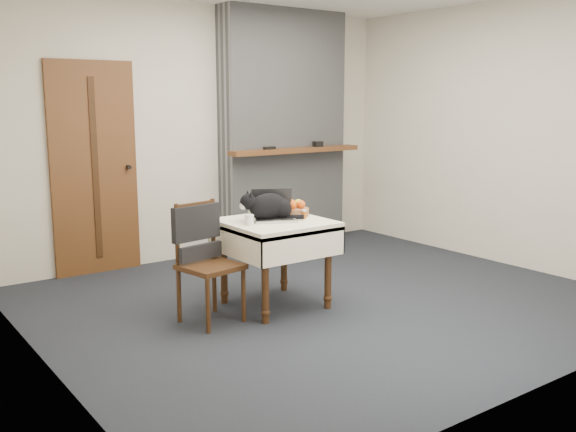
% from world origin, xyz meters
% --- Properties ---
extents(ground, '(4.50, 4.50, 0.00)m').
position_xyz_m(ground, '(0.00, 0.00, 0.00)').
color(ground, black).
rests_on(ground, ground).
extents(room_shell, '(4.52, 4.01, 2.61)m').
position_xyz_m(room_shell, '(0.00, 0.46, 1.76)').
color(room_shell, beige).
rests_on(room_shell, ground).
extents(door, '(0.82, 0.10, 2.00)m').
position_xyz_m(door, '(-1.20, 1.97, 1.00)').
color(door, brown).
rests_on(door, ground).
extents(chimney, '(1.62, 0.48, 2.60)m').
position_xyz_m(chimney, '(0.90, 1.85, 1.30)').
color(chimney, gray).
rests_on(chimney, ground).
extents(side_table, '(0.78, 0.78, 0.70)m').
position_xyz_m(side_table, '(-0.41, 0.13, 0.59)').
color(side_table, '#3A210F').
rests_on(side_table, ground).
extents(laptop, '(0.42, 0.39, 0.25)m').
position_xyz_m(laptop, '(-0.41, 0.16, 0.76)').
color(laptop, '#B7B7BC').
rests_on(laptop, side_table).
extents(cat, '(0.48, 0.31, 0.25)m').
position_xyz_m(cat, '(-0.44, 0.17, 0.81)').
color(cat, black).
rests_on(cat, side_table).
extents(cream_jar, '(0.07, 0.07, 0.08)m').
position_xyz_m(cream_jar, '(-0.67, 0.10, 0.74)').
color(cream_jar, white).
rests_on(cream_jar, side_table).
extents(pill_bottle, '(0.04, 0.04, 0.07)m').
position_xyz_m(pill_bottle, '(-0.18, 0.06, 0.74)').
color(pill_bottle, '#A65014').
rests_on(pill_bottle, side_table).
extents(fruit_basket, '(0.23, 0.23, 0.13)m').
position_xyz_m(fruit_basket, '(-0.16, 0.21, 0.75)').
color(fruit_basket, '#9B663E').
rests_on(fruit_basket, side_table).
extents(desk_clutter, '(0.14, 0.03, 0.01)m').
position_xyz_m(desk_clutter, '(-0.18, 0.21, 0.70)').
color(desk_clutter, black).
rests_on(desk_clutter, side_table).
extents(chair, '(0.47, 0.46, 0.90)m').
position_xyz_m(chair, '(-1.03, 0.18, 0.57)').
color(chair, '#3A210F').
rests_on(chair, ground).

